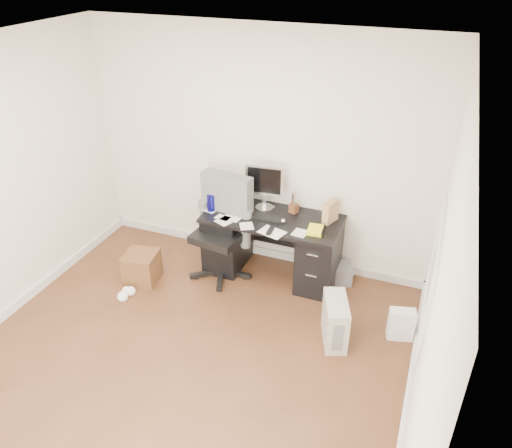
{
  "coord_description": "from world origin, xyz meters",
  "views": [
    {
      "loc": [
        1.85,
        -2.84,
        3.41
      ],
      "look_at": [
        0.28,
        1.2,
        0.9
      ],
      "focal_mm": 35.0,
      "sensor_mm": 36.0,
      "label": 1
    }
  ],
  "objects": [
    {
      "name": "ground",
      "position": [
        0.0,
        0.0,
        0.0
      ],
      "size": [
        4.0,
        4.0,
        0.0
      ],
      "primitive_type": "plane",
      "color": "#4A2A17",
      "rests_on": "ground"
    },
    {
      "name": "room_shell",
      "position": [
        0.03,
        0.03,
        1.66
      ],
      "size": [
        4.02,
        4.02,
        2.71
      ],
      "color": "silver",
      "rests_on": "ground"
    },
    {
      "name": "desk",
      "position": [
        0.3,
        1.65,
        0.4
      ],
      "size": [
        1.5,
        0.7,
        0.75
      ],
      "color": "black",
      "rests_on": "ground"
    },
    {
      "name": "loose_papers",
      "position": [
        0.1,
        1.6,
        0.75
      ],
      "size": [
        1.1,
        0.6,
        0.0
      ],
      "primitive_type": null,
      "color": "white",
      "rests_on": "desk"
    },
    {
      "name": "lcd_monitor",
      "position": [
        0.15,
        1.81,
        1.02
      ],
      "size": [
        0.45,
        0.28,
        0.53
      ],
      "primitive_type": null,
      "rotation": [
        0.0,
        0.0,
        0.1
      ],
      "color": "#B3B3B8",
      "rests_on": "desk"
    },
    {
      "name": "keyboard",
      "position": [
        0.22,
        1.62,
        0.76
      ],
      "size": [
        0.41,
        0.17,
        0.02
      ],
      "primitive_type": "cube",
      "rotation": [
        0.0,
        0.0,
        -0.07
      ],
      "color": "black",
      "rests_on": "desk"
    },
    {
      "name": "computer_mouse",
      "position": [
        0.45,
        1.57,
        0.78
      ],
      "size": [
        0.06,
        0.06,
        0.06
      ],
      "primitive_type": "sphere",
      "rotation": [
        0.0,
        0.0,
        -0.15
      ],
      "color": "#B3B3B8",
      "rests_on": "desk"
    },
    {
      "name": "travel_mug",
      "position": [
        -0.39,
        1.54,
        0.84
      ],
      "size": [
        0.11,
        0.11,
        0.19
      ],
      "primitive_type": "cylinder",
      "rotation": [
        0.0,
        0.0,
        0.32
      ],
      "color": "#151490",
      "rests_on": "desk"
    },
    {
      "name": "white_binder",
      "position": [
        -0.21,
        1.84,
        0.89
      ],
      "size": [
        0.19,
        0.27,
        0.29
      ],
      "primitive_type": "cube",
      "rotation": [
        0.0,
        0.0,
        0.35
      ],
      "color": "silver",
      "rests_on": "desk"
    },
    {
      "name": "magazine_file",
      "position": [
        0.91,
        1.79,
        0.87
      ],
      "size": [
        0.17,
        0.23,
        0.24
      ],
      "primitive_type": "cube",
      "rotation": [
        0.0,
        0.0,
        -0.34
      ],
      "color": "#9E714C",
      "rests_on": "desk"
    },
    {
      "name": "pen_cup",
      "position": [
        0.48,
        1.84,
        0.87
      ],
      "size": [
        0.13,
        0.13,
        0.25
      ],
      "primitive_type": null,
      "rotation": [
        0.0,
        0.0,
        -0.32
      ],
      "color": "#542B18",
      "rests_on": "desk"
    },
    {
      "name": "yellow_book",
      "position": [
        0.82,
        1.53,
        0.77
      ],
      "size": [
        0.18,
        0.22,
        0.04
      ],
      "primitive_type": "cube",
      "rotation": [
        0.0,
        0.0,
        0.09
      ],
      "color": "#FBFF1B",
      "rests_on": "desk"
    },
    {
      "name": "paper_remote",
      "position": [
        0.4,
        1.35,
        0.76
      ],
      "size": [
        0.31,
        0.27,
        0.02
      ],
      "primitive_type": null,
      "rotation": [
        0.0,
        0.0,
        -0.28
      ],
      "color": "white",
      "rests_on": "desk"
    },
    {
      "name": "office_chair",
      "position": [
        -0.24,
        1.43,
        0.59
      ],
      "size": [
        0.75,
        0.75,
        1.19
      ],
      "primitive_type": null,
      "rotation": [
        0.0,
        0.0,
        -0.12
      ],
      "color": "#555755",
      "rests_on": "ground"
    },
    {
      "name": "pc_tower",
      "position": [
        1.23,
        0.84,
        0.23
      ],
      "size": [
        0.35,
        0.5,
        0.46
      ],
      "primitive_type": "cube",
      "rotation": [
        0.0,
        0.0,
        0.35
      ],
      "color": "#B3AEA2",
      "rests_on": "ground"
    },
    {
      "name": "shopping_bag",
      "position": [
        1.83,
        1.1,
        0.17
      ],
      "size": [
        0.28,
        0.23,
        0.33
      ],
      "primitive_type": "cube",
      "rotation": [
        0.0,
        0.0,
        0.25
      ],
      "color": "white",
      "rests_on": "ground"
    },
    {
      "name": "wicker_basket",
      "position": [
        -1.02,
        1.0,
        0.17
      ],
      "size": [
        0.4,
        0.4,
        0.35
      ],
      "primitive_type": "cube",
      "rotation": [
        0.0,
        0.0,
        0.15
      ],
      "color": "#4E2C17",
      "rests_on": "ground"
    },
    {
      "name": "desk_printer",
      "position": [
        1.02,
        1.81,
        0.1
      ],
      "size": [
        0.42,
        0.38,
        0.21
      ],
      "primitive_type": "cube",
      "rotation": [
        0.0,
        0.0,
        0.32
      ],
      "color": "slate",
      "rests_on": "ground"
    }
  ]
}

